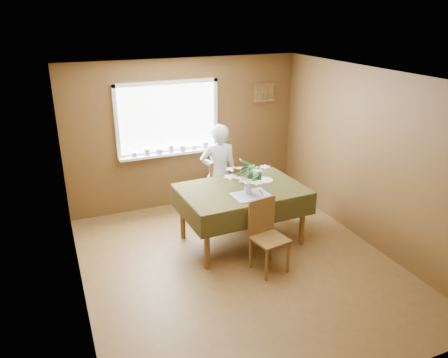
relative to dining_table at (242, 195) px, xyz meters
name	(u,v)px	position (x,y,z in m)	size (l,w,h in m)	color
floor	(240,265)	(-0.30, -0.60, -0.74)	(4.50, 4.50, 0.00)	brown
ceiling	(242,77)	(-0.30, -0.60, 1.76)	(4.50, 4.50, 0.00)	white
wall_back	(185,134)	(-0.30, 1.65, 0.51)	(4.00, 4.00, 0.00)	brown
wall_front	(358,274)	(-0.30, -2.85, 0.51)	(4.00, 4.00, 0.00)	brown
wall_left	(73,205)	(-2.30, -0.60, 0.51)	(4.50, 4.50, 0.00)	brown
wall_right	(370,159)	(1.70, -0.60, 0.51)	(4.50, 4.50, 0.00)	brown
window_assembly	(169,131)	(-0.60, 1.59, 0.60)	(1.72, 0.20, 1.22)	white
spoon_rack	(264,93)	(1.15, 1.61, 1.11)	(0.44, 0.05, 0.33)	brown
dining_table	(242,195)	(0.00, 0.00, 0.00)	(1.80, 1.27, 0.85)	brown
chair_far	(219,186)	(0.01, 0.90, -0.20)	(0.45, 0.45, 0.99)	brown
chair_near	(266,232)	(0.00, -0.76, -0.22)	(0.47, 0.47, 0.96)	brown
seated_woman	(219,173)	(-0.04, 0.80, 0.06)	(0.58, 0.38, 1.60)	white
flower_bouquet	(248,174)	(-0.01, -0.21, 0.39)	(0.51, 0.51, 0.44)	white
side_plate	(265,180)	(0.44, 0.14, 0.11)	(0.25, 0.25, 0.01)	white
table_knife	(261,193)	(0.17, -0.27, 0.11)	(0.02, 0.20, 0.00)	silver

